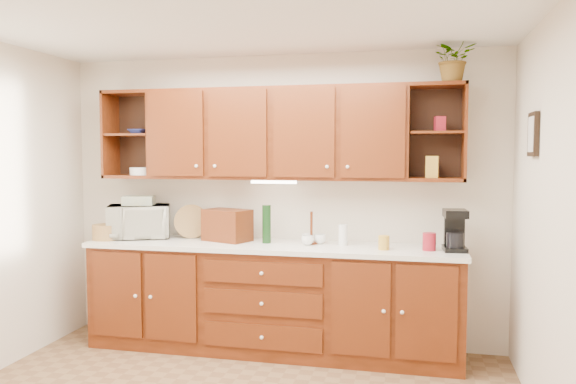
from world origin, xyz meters
The scene contains 24 objects.
ceiling centered at (0.00, 0.00, 2.60)m, with size 4.00×4.00×0.00m, color white.
back_wall centered at (0.00, 1.75, 1.30)m, with size 4.00×4.00×0.00m, color beige.
right_wall centered at (2.00, 0.00, 1.30)m, with size 3.50×3.50×0.00m, color beige.
base_cabinets centered at (0.00, 1.45, 0.45)m, with size 3.20×0.60×0.90m, color #3D1707.
countertop centered at (0.00, 1.44, 0.92)m, with size 3.24×0.64×0.04m, color white.
upper_cabinets centered at (0.01, 1.59, 1.89)m, with size 3.20×0.33×0.80m.
undercabinet_light centered at (0.00, 1.53, 1.47)m, with size 0.40×0.05×0.03m, color white.
framed_picture centered at (1.98, 0.90, 1.85)m, with size 0.03×0.24×0.30m, color black.
wicker_basket centered at (-1.52, 1.34, 1.01)m, with size 0.23×0.23×0.14m, color #9D7441.
microwave centered at (-1.28, 1.52, 1.09)m, with size 0.55×0.37×0.30m, color silver.
towel_stack centered at (-1.28, 1.52, 1.28)m, with size 0.27×0.20×0.08m, color #ECCF6F.
wine_bottle centered at (-0.05, 1.48, 1.11)m, with size 0.08×0.08×0.33m, color black.
woven_tray centered at (-0.80, 1.61, 0.95)m, with size 0.31×0.31×0.02m, color #9D7441.
bread_box centered at (-0.43, 1.52, 1.08)m, with size 0.40×0.25×0.28m, color #3D1707.
mug_tree centered at (0.34, 1.53, 0.98)m, with size 0.25×0.25×0.28m.
canister_red centered at (1.32, 1.41, 1.01)m, with size 0.11×0.11×0.14m, color maroon.
canister_white centered at (0.61, 1.51, 1.03)m, with size 0.08×0.08×0.18m, color white.
canister_yellow centered at (0.96, 1.37, 1.00)m, with size 0.09×0.09×0.11m, color gold.
coffee_maker centered at (1.52, 1.45, 1.10)m, with size 0.19×0.24×0.33m.
bowl_stack centered at (-1.31, 1.58, 1.92)m, with size 0.17×0.17×0.04m, color navy.
plate_stack centered at (-1.26, 1.55, 1.56)m, with size 0.22×0.22×0.07m, color white.
pantry_box_yellow centered at (1.34, 1.56, 1.61)m, with size 0.10×0.08×0.18m, color gold.
pantry_box_red centered at (1.39, 1.55, 1.96)m, with size 0.08×0.07×0.12m, color maroon.
potted_plant centered at (1.49, 1.53, 2.48)m, with size 0.33×0.29×0.37m, color #999999.
Camera 1 is at (1.19, -3.20, 1.72)m, focal length 35.00 mm.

